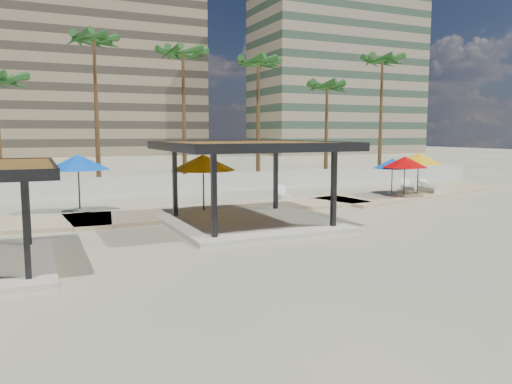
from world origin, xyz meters
TOP-DOWN VIEW (x-y plane):
  - ground at (0.00, 0.00)m, footprint 200.00×200.00m
  - promenade at (2.00, 7.67)m, footprint 44.45×7.97m
  - boundary_wall at (0.00, 16.00)m, footprint 56.00×0.30m
  - building_mid at (4.00, 78.00)m, footprint 38.00×16.00m
  - building_east at (48.00, 66.00)m, footprint 32.00×15.00m
  - pavilion_central at (1.28, 2.88)m, footprint 7.23×7.23m
  - umbrella_b at (0.16, 5.80)m, footprint 3.87×3.87m
  - umbrella_c at (13.12, 6.59)m, footprint 3.63×3.63m
  - umbrella_d at (13.28, 7.88)m, footprint 3.24×3.24m
  - umbrella_e at (15.09, 7.58)m, footprint 3.35×3.35m
  - umbrella_f at (-5.18, 9.20)m, footprint 3.91×3.91m
  - lounger_b at (6.17, 8.99)m, footprint 1.06×1.95m
  - lounger_c at (16.49, 7.94)m, footprint 0.97×2.02m
  - lounger_d at (15.73, 9.24)m, footprint 1.48×1.89m
  - palm_d at (-3.00, 18.90)m, footprint 3.00×3.00m
  - palm_e at (3.00, 18.40)m, footprint 3.00×3.00m
  - palm_f at (9.00, 18.60)m, footprint 3.00×3.00m
  - palm_g at (15.00, 18.20)m, footprint 3.00×3.00m
  - palm_h at (21.00, 18.80)m, footprint 3.00×3.00m

SIDE VIEW (x-z plane):
  - ground at x=0.00m, z-range 0.00..0.00m
  - promenade at x=2.00m, z-range -0.06..0.18m
  - lounger_d at x=15.73m, z-range 0.00..0.70m
  - lounger_b at x=6.17m, z-range 0.00..0.70m
  - lounger_c at x=16.49m, z-range -0.01..0.72m
  - boundary_wall at x=0.00m, z-range 0.00..1.20m
  - umbrella_d at x=13.28m, z-range 0.99..3.23m
  - pavilion_central at x=1.28m, z-range 0.35..4.01m
  - umbrella_c at x=13.12m, z-range 1.06..3.50m
  - umbrella_e at x=15.09m, z-range 1.10..3.68m
  - umbrella_f at x=-5.18m, z-range 1.19..3.99m
  - umbrella_b at x=0.16m, z-range 1.20..4.03m
  - palm_g at x=15.00m, z-range 3.19..11.81m
  - palm_f at x=9.00m, z-range 3.88..14.08m
  - palm_e at x=3.00m, z-range 4.01..14.51m
  - palm_d at x=-3.00m, z-range 4.25..15.31m
  - palm_h at x=21.00m, z-range 4.27..15.39m
  - building_mid at x=4.00m, z-range -0.93..29.47m
  - building_east at x=48.00m, z-range -0.93..35.47m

